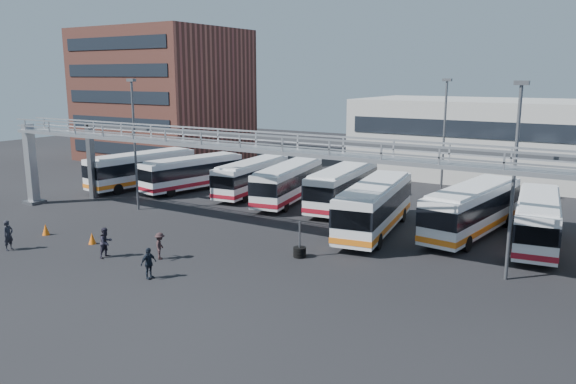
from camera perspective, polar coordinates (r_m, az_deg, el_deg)
The scene contains 22 objects.
ground at distance 30.13m, azimuth -4.82°, elevation -8.59°, with size 140.00×140.00×0.00m, color black.
gantry at distance 33.51m, azimuth 1.00°, elevation 3.27°, with size 51.40×5.15×7.10m.
apartment_building at distance 73.27m, azimuth -12.50°, elevation 9.59°, with size 18.00×15.00×16.00m, color brown.
warehouse at distance 61.16m, azimuth 27.01°, elevation 4.44°, with size 42.00×14.00×8.00m, color #9E9E99.
light_pole_left at distance 45.21m, azimuth -15.33°, elevation 5.35°, with size 0.70×0.35×10.21m.
light_pole_mid at distance 30.39m, azimuth 22.01°, elevation 1.95°, with size 0.70×0.35×10.21m.
light_pole_back at distance 46.69m, azimuth 15.57°, elevation 5.53°, with size 0.70×0.35×10.21m.
bus_0 at distance 54.82m, azimuth -14.62°, elevation 2.35°, with size 4.04×11.18×3.32m.
bus_1 at distance 52.51m, azimuth -9.67°, elevation 2.02°, with size 4.40×10.46×3.09m.
bus_2 at distance 49.84m, azimuth -3.68°, elevation 1.62°, with size 3.38×10.25×3.05m.
bus_3 at distance 46.80m, azimuth 0.03°, elevation 1.06°, with size 4.20×10.73×3.18m.
bus_4 at distance 45.12m, azimuth 5.58°, elevation 0.67°, with size 3.70×10.98×3.27m.
bus_5 at distance 38.11m, azimuth 8.83°, elevation -1.33°, with size 4.32×11.64×3.45m.
bus_6 at distance 38.91m, azimuth 18.23°, elevation -1.58°, with size 4.02×11.38×3.38m.
bus_7 at distance 37.99m, azimuth 24.02°, elevation -2.53°, with size 3.72×10.60×3.15m.
pedestrian_a at distance 38.17m, azimuth -26.54°, elevation -3.95°, with size 0.68×0.45×1.87m, color black.
pedestrian_b at distance 34.54m, azimuth -18.01°, elevation -4.89°, with size 0.87×0.68×1.80m, color #262331.
pedestrian_c at distance 33.39m, azimuth -12.87°, elevation -5.36°, with size 1.02×0.59×1.58m, color #302021.
pedestrian_d at distance 30.40m, azimuth -13.98°, elevation -7.04°, with size 0.98×0.41×1.68m, color black.
cone_left at distance 37.63m, azimuth -19.28°, elevation -4.46°, with size 0.46×0.46×0.73m, color orange.
cone_right at distance 40.83m, azimuth -23.40°, elevation -3.51°, with size 0.47×0.47×0.75m, color orange.
tire_stack at distance 33.05m, azimuth 1.19°, elevation -6.02°, with size 0.75×0.75×2.15m.
Camera 1 is at (16.93, -22.61, 10.47)m, focal length 35.00 mm.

